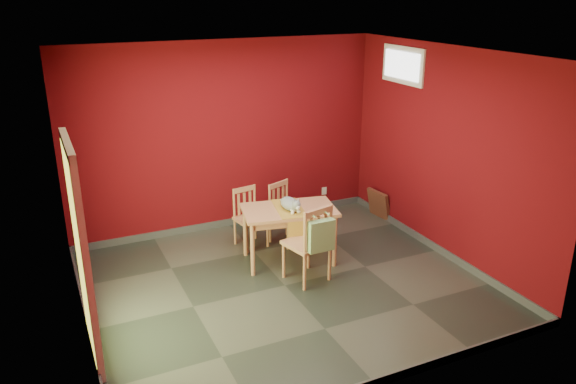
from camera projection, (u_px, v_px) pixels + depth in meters
name	position (u px, v px, depth m)	size (l,w,h in m)	color
ground	(285.00, 285.00, 6.69)	(4.50, 4.50, 0.00)	#2D342D
room_shell	(285.00, 282.00, 6.67)	(4.50, 4.50, 4.50)	#5D090F
doorway	(80.00, 248.00, 5.08)	(0.06, 1.01, 2.13)	#B7D838
window	(403.00, 65.00, 7.62)	(0.05, 0.90, 0.50)	white
outlet_plate	(324.00, 191.00, 8.91)	(0.08, 0.01, 0.12)	silver
dining_table	(289.00, 215.00, 7.09)	(1.28, 0.90, 0.73)	#B77C55
table_runner	(293.00, 216.00, 6.98)	(0.45, 0.74, 0.35)	#AB7F2C
chair_far_left	(249.00, 217.00, 7.62)	(0.44, 0.44, 0.81)	#B77C55
chair_far_right	(285.00, 212.00, 7.72)	(0.51, 0.51, 0.85)	#B77C55
chair_near	(309.00, 242.00, 6.64)	(0.55, 0.55, 0.98)	#B77C55
tote_bag	(321.00, 236.00, 6.41)	(0.32, 0.19, 0.44)	#76A268
cat	(290.00, 202.00, 6.99)	(0.22, 0.42, 0.21)	slate
picture_frame	(379.00, 204.00, 8.61)	(0.19, 0.44, 0.43)	brown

